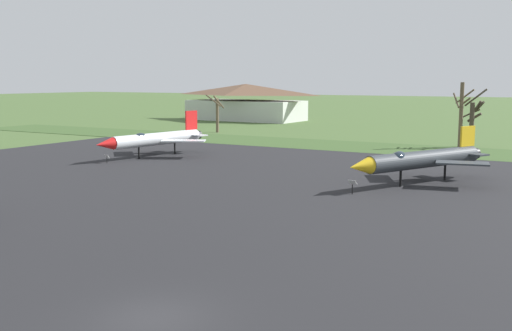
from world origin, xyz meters
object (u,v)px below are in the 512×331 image
Objects in this scene: jet_fighter_rear_center at (420,159)px; info_placard_rear_center at (352,185)px; jet_fighter_front_right at (154,139)px; visitor_building at (246,102)px; info_placard_front_right at (107,158)px.

jet_fighter_rear_center is 12.55× the size of info_placard_rear_center.
jet_fighter_front_right is at bearing 174.09° from jet_fighter_rear_center.
visitor_building is at bearing 125.97° from info_placard_rear_center.
info_placard_rear_center is at bearing -54.03° from visitor_building.
info_placard_front_right is 0.06× the size of jet_fighter_rear_center.
jet_fighter_front_right is 6.63m from info_placard_front_right.
info_placard_rear_center is (26.97, -10.06, -1.30)m from jet_fighter_front_right.
info_placard_rear_center is at bearing -114.80° from jet_fighter_rear_center.
visitor_building is at bearing 111.15° from jet_fighter_front_right.
jet_fighter_rear_center is (30.17, -3.12, 0.05)m from jet_fighter_front_right.
jet_fighter_rear_center is at bearing 5.97° from info_placard_front_right.
jet_fighter_rear_center reaches higher than info_placard_rear_center.
visitor_building reaches higher than info_placard_front_right.
jet_fighter_front_right reaches higher than info_placard_rear_center.
info_placard_front_right is at bearing -174.03° from jet_fighter_rear_center.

